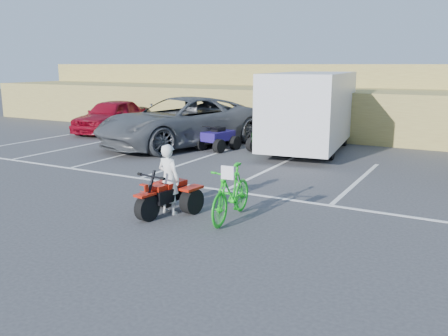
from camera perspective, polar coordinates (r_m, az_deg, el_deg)
The scene contains 11 objects.
ground at distance 9.94m, azimuth -6.59°, elevation -5.87°, with size 100.00×100.00×0.00m, color #373739.
parking_stripes at distance 13.00m, azimuth 7.00°, elevation -1.49°, with size 28.00×5.16×0.01m.
grass_embankment at distance 23.86m, azimuth 15.54°, elevation 7.91°, with size 40.00×8.50×3.10m.
red_trike_atv at distance 10.10m, azimuth -7.15°, elevation -5.59°, with size 1.08×1.44×0.94m, color #AC1709, non-canonical shape.
rider at distance 10.00m, azimuth -6.66°, elevation -1.33°, with size 0.54×0.36×1.49m, color white.
green_dirt_bike at distance 9.57m, azimuth 0.89°, elevation -2.99°, with size 0.53×1.87×1.13m, color #14BF19.
grey_pickup at distance 18.40m, azimuth -5.23°, elevation 5.57°, with size 3.10×6.71×1.87m, color #474A4E.
red_car at distance 22.66m, azimuth -13.38°, elevation 6.13°, with size 1.80×4.47×1.52m, color maroon.
cargo_trailer at distance 17.54m, azimuth 10.37°, elevation 7.01°, with size 3.12×6.26×2.80m.
quad_atv_blue at distance 17.54m, azimuth -0.71°, elevation 2.20°, with size 1.07×1.43×0.94m, color navy, non-canonical shape.
quad_atv_green at distance 17.19m, azimuth 5.81°, elevation 1.93°, with size 1.16×1.55×1.01m, color #155F19, non-canonical shape.
Camera 1 is at (5.52, -7.67, 3.10)m, focal length 38.00 mm.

